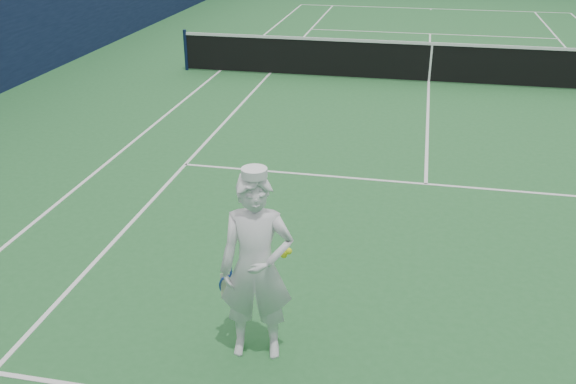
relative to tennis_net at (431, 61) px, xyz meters
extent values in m
plane|color=#266530|center=(0.00, 0.00, -0.55)|extent=(80.00, 80.00, 0.00)
cube|color=white|center=(0.00, 11.88, -0.55)|extent=(11.03, 0.06, 0.01)
cube|color=white|center=(-5.49, 0.00, -0.55)|extent=(0.06, 23.83, 0.01)
cube|color=white|center=(-4.12, 0.00, -0.55)|extent=(0.06, 23.77, 0.01)
cube|color=white|center=(0.00, 6.40, -0.55)|extent=(8.23, 0.06, 0.01)
cube|color=white|center=(0.00, -6.40, -0.55)|extent=(8.23, 0.06, 0.01)
cube|color=white|center=(0.00, 0.00, -0.55)|extent=(0.06, 12.80, 0.01)
cube|color=white|center=(0.00, 11.73, -0.55)|extent=(0.06, 0.30, 0.01)
cylinder|color=#141E4C|center=(-6.40, 0.00, -0.02)|extent=(0.09, 0.09, 1.07)
cube|color=black|center=(0.00, 0.00, -0.05)|extent=(12.79, 0.02, 0.92)
cube|color=white|center=(0.00, 0.00, 0.42)|extent=(12.79, 0.04, 0.07)
cube|color=white|center=(0.00, 0.00, -0.08)|extent=(0.05, 0.03, 0.94)
imported|color=white|center=(-1.64, -11.02, 0.43)|extent=(0.78, 0.58, 1.97)
cylinder|color=white|center=(-1.64, -11.02, 1.43)|extent=(0.24, 0.24, 0.08)
cube|color=white|center=(-1.66, -10.89, 1.40)|extent=(0.19, 0.13, 0.02)
cylinder|color=navy|center=(-1.93, -10.99, 0.47)|extent=(0.05, 0.09, 0.22)
cube|color=#1C3A9C|center=(-1.93, -10.93, 0.29)|extent=(0.02, 0.02, 0.14)
torus|color=#1C3A9C|center=(-1.95, -10.87, 0.08)|extent=(0.31, 0.15, 0.29)
cube|color=beige|center=(-1.95, -10.87, 0.08)|extent=(0.22, 0.04, 0.30)
sphere|color=#D8EE1B|center=(-1.40, -10.88, 0.53)|extent=(0.07, 0.07, 0.07)
sphere|color=#D8EE1B|center=(-1.36, -10.85, 0.56)|extent=(0.07, 0.07, 0.07)
camera|label=1|loc=(-0.27, -16.15, 3.69)|focal=40.00mm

